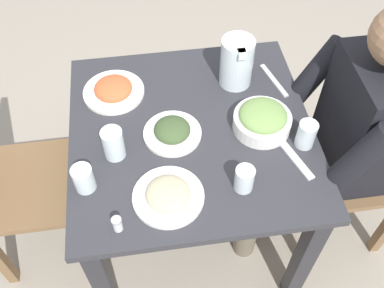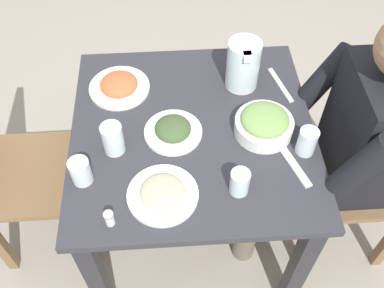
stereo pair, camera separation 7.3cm
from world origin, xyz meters
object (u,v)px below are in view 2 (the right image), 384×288
Objects in this scene: plate_dolmas at (173,130)px; salt_shaker at (109,218)px; chair_far at (6,168)px; salad_bowl at (264,124)px; chair_near at (379,166)px; plate_rice_curry at (119,86)px; water_glass_by_pitcher at (240,182)px; water_pitcher at (243,64)px; plate_beans at (163,193)px; dining_table at (193,151)px; water_glass_far_right at (81,171)px; water_glass_far_left at (113,139)px; diner_near at (336,145)px; water_glass_near_left at (307,141)px.

salt_shaker is (-0.33, 0.20, 0.01)m from plate_dolmas.
salad_bowl is (-0.06, -0.95, 0.25)m from chair_far.
chair_near is 1.03m from plate_rice_curry.
water_glass_by_pitcher reaches higher than salt_shaker.
plate_beans is (-0.47, 0.30, -0.08)m from water_pitcher.
water_pitcher reaches higher than plate_beans.
chair_far is at bearing 86.03° from plate_dolmas.
water_glass_by_pitcher reaches higher than dining_table.
water_glass_far_right reaches higher than plate_dolmas.
dining_table is 0.29m from salad_bowl.
plate_rice_curry is 0.30m from plate_dolmas.
water_pitcher is at bearing -54.43° from water_glass_far_right.
chair_far is at bearing 86.48° from chair_near.
water_glass_far_left reaches higher than dining_table.
water_pitcher reaches higher than chair_far.
chair_near is at bearing -117.69° from water_pitcher.
plate_rice_curry is (0.27, 0.76, 0.08)m from diner_near.
salt_shaker is at bearing 140.36° from water_pitcher.
dining_table is 8.57× the size of water_glass_near_left.
diner_near is at bearing -131.08° from water_pitcher.
plate_beans is at bearing 124.03° from salad_bowl.
diner_near is 0.65m from plate_beans.
salad_bowl is 0.50m from water_glass_far_left.
chair_near reaches higher than water_glass_near_left.
plate_dolmas is (-0.04, -0.64, 0.23)m from chair_far.
water_glass_near_left is 0.63m from water_glass_far_left.
chair_near is at bearing -80.26° from water_glass_near_left.
diner_near is 0.81m from plate_rice_curry.
water_pitcher is 0.25m from salad_bowl.
water_pitcher reaches higher than salad_bowl.
plate_beans is at bearing 147.24° from water_pitcher.
chair_far reaches higher than dining_table.
plate_dolmas is at bearing 76.69° from water_glass_near_left.
chair_far is at bearing 82.22° from water_glass_near_left.
chair_near is 4.43× the size of plate_dolmas.
plate_dolmas is 0.44m from water_glass_near_left.
water_pitcher reaches higher than water_glass_far_right.
water_glass_far_left is at bearing -0.42° from salt_shaker.
chair_far is at bearing 64.06° from plate_beans.
plate_dolmas is at bearing 130.74° from water_pitcher.
chair_near is at bearing -90.00° from diner_near.
water_pitcher reaches higher than water_glass_near_left.
plate_beans is (-0.29, -0.60, 0.22)m from chair_far.
plate_rice_curry is 0.70m from water_glass_near_left.
salt_shaker is at bearing 102.79° from water_glass_by_pitcher.
plate_dolmas is 0.31m from water_glass_by_pitcher.
diner_near reaches higher than salad_bowl.
water_glass_by_pitcher is (-0.20, 0.58, 0.25)m from chair_near.
plate_dolmas is 1.76× the size of water_glass_far_left.
salad_bowl is at bearing -55.97° from plate_beans.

